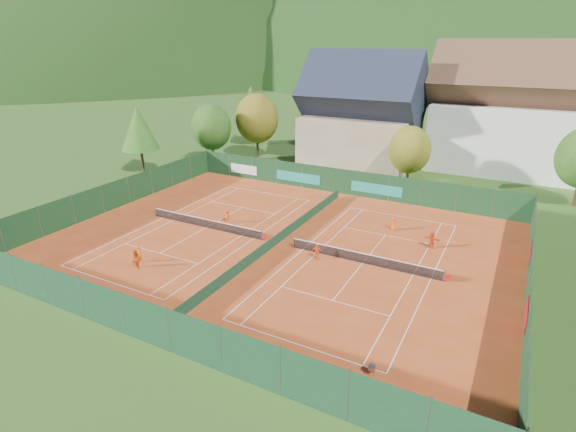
% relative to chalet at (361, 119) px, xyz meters
% --- Properties ---
extents(ground, '(600.00, 600.00, 0.00)m').
position_rel_chalet_xyz_m(ground, '(3.00, -30.00, -6.64)').
color(ground, '#274A17').
rests_on(ground, ground).
extents(clay_pad, '(40.00, 32.00, 0.01)m').
position_rel_chalet_xyz_m(clay_pad, '(3.00, -30.00, -6.62)').
color(clay_pad, '#AC3E19').
rests_on(clay_pad, ground).
extents(court_markings_left, '(11.03, 23.83, 0.00)m').
position_rel_chalet_xyz_m(court_markings_left, '(-5.00, -30.00, -6.61)').
color(court_markings_left, white).
rests_on(court_markings_left, ground).
extents(court_markings_right, '(11.03, 23.83, 0.00)m').
position_rel_chalet_xyz_m(court_markings_right, '(11.00, -30.00, -6.61)').
color(court_markings_right, white).
rests_on(court_markings_right, ground).
extents(tennis_net_left, '(13.30, 0.10, 1.02)m').
position_rel_chalet_xyz_m(tennis_net_left, '(-4.85, -30.00, -6.12)').
color(tennis_net_left, '#59595B').
rests_on(tennis_net_left, ground).
extents(tennis_net_right, '(13.30, 0.10, 1.02)m').
position_rel_chalet_xyz_m(tennis_net_right, '(11.15, -30.00, -6.12)').
color(tennis_net_right, '#59595B').
rests_on(tennis_net_right, ground).
extents(court_divider, '(0.03, 28.80, 1.00)m').
position_rel_chalet_xyz_m(court_divider, '(3.00, -30.00, -6.12)').
color(court_divider, '#153922').
rests_on(court_divider, ground).
extents(fence_north, '(40.00, 0.10, 3.00)m').
position_rel_chalet_xyz_m(fence_north, '(2.54, -14.01, -5.16)').
color(fence_north, '#13351A').
rests_on(fence_north, ground).
extents(fence_south, '(40.00, 0.04, 3.00)m').
position_rel_chalet_xyz_m(fence_south, '(3.00, -46.00, -5.12)').
color(fence_south, '#14371F').
rests_on(fence_south, ground).
extents(fence_west, '(0.04, 32.00, 3.00)m').
position_rel_chalet_xyz_m(fence_west, '(-17.00, -30.00, -5.12)').
color(fence_west, '#14391B').
rests_on(fence_west, ground).
extents(fence_east, '(0.09, 32.00, 3.00)m').
position_rel_chalet_xyz_m(fence_east, '(23.00, -29.95, -5.14)').
color(fence_east, '#14381C').
rests_on(fence_east, ground).
extents(chalet, '(16.20, 12.00, 16.00)m').
position_rel_chalet_xyz_m(chalet, '(0.00, 0.00, 0.00)').
color(chalet, tan).
rests_on(chalet, ground).
extents(hotel_block_a, '(21.60, 11.00, 17.25)m').
position_rel_chalet_xyz_m(hotel_block_a, '(19.00, 6.00, 0.76)').
color(hotel_block_a, silver).
rests_on(hotel_block_a, ground).
extents(tree_west_front, '(5.72, 5.72, 8.69)m').
position_rel_chalet_xyz_m(tree_west_front, '(-19.00, -10.00, -1.23)').
color(tree_west_front, '#4D2D1B').
rests_on(tree_west_front, ground).
extents(tree_west_mid, '(6.44, 6.44, 9.78)m').
position_rel_chalet_xyz_m(tree_west_mid, '(-15.00, -4.00, -0.56)').
color(tree_west_mid, '#452D18').
rests_on(tree_west_mid, ground).
extents(tree_west_back, '(5.60, 5.60, 10.00)m').
position_rel_chalet_xyz_m(tree_west_back, '(-21.00, 4.00, 0.11)').
color(tree_west_back, '#4C2E1B').
rests_on(tree_west_back, ground).
extents(tree_center, '(5.01, 5.01, 7.60)m').
position_rel_chalet_xyz_m(tree_center, '(9.00, -8.00, -1.91)').
color(tree_center, '#402E17').
rests_on(tree_center, ground).
extents(tree_west_side, '(5.04, 5.04, 9.00)m').
position_rel_chalet_xyz_m(tree_west_side, '(-25.00, -18.00, -0.56)').
color(tree_west_side, '#472F19').
rests_on(tree_west_side, ground).
extents(mountain_backdrop, '(820.00, 530.00, 242.00)m').
position_rel_chalet_xyz_m(mountain_backdrop, '(31.54, 203.48, -46.26)').
color(mountain_backdrop, black).
rests_on(mountain_backdrop, ground).
extents(ball_hopper, '(0.34, 0.34, 0.80)m').
position_rel_chalet_xyz_m(ball_hopper, '(15.78, -42.41, -6.07)').
color(ball_hopper, slate).
rests_on(ball_hopper, ground).
extents(loose_ball_0, '(0.07, 0.07, 0.07)m').
position_rel_chalet_xyz_m(loose_ball_0, '(-5.07, -34.74, -6.59)').
color(loose_ball_0, '#CCD833').
rests_on(loose_ball_0, ground).
extents(loose_ball_1, '(0.07, 0.07, 0.07)m').
position_rel_chalet_xyz_m(loose_ball_1, '(6.35, -37.76, -6.59)').
color(loose_ball_1, '#CCD833').
rests_on(loose_ball_1, ground).
extents(loose_ball_2, '(0.07, 0.07, 0.07)m').
position_rel_chalet_xyz_m(loose_ball_2, '(7.08, -27.39, -6.59)').
color(loose_ball_2, '#CCD833').
rests_on(loose_ball_2, ground).
extents(player_left_near, '(0.51, 0.34, 1.38)m').
position_rel_chalet_xyz_m(player_left_near, '(-5.30, -38.39, -5.94)').
color(player_left_near, '#DC5C13').
rests_on(player_left_near, ground).
extents(player_left_mid, '(0.93, 0.84, 1.58)m').
position_rel_chalet_xyz_m(player_left_mid, '(-4.75, -39.30, -5.84)').
color(player_left_mid, '#D94F13').
rests_on(player_left_mid, ground).
extents(player_left_far, '(1.02, 0.65, 1.49)m').
position_rel_chalet_xyz_m(player_left_far, '(-3.80, -27.99, -5.88)').
color(player_left_far, '#EE5115').
rests_on(player_left_far, ground).
extents(player_right_near, '(0.89, 0.62, 1.40)m').
position_rel_chalet_xyz_m(player_right_near, '(7.34, -31.09, -5.92)').
color(player_right_near, '#FF5E16').
rests_on(player_right_near, ground).
extents(player_right_far_a, '(0.71, 0.56, 1.30)m').
position_rel_chalet_xyz_m(player_right_far_a, '(11.29, -22.00, -5.98)').
color(player_right_far_a, '#EA5314').
rests_on(player_right_far_a, ground).
extents(player_right_far_b, '(1.45, 0.53, 1.54)m').
position_rel_chalet_xyz_m(player_right_far_b, '(15.34, -24.40, -5.85)').
color(player_right_far_b, '#E94814').
rests_on(player_right_far_b, ground).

